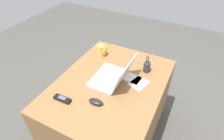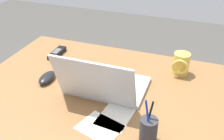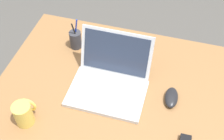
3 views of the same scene
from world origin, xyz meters
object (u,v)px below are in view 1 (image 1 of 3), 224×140
(cordless_phone, at_px, (62,99))
(pen_holder, at_px, (147,67))
(computer_mouse, at_px, (96,102))
(coffee_mug_white, at_px, (101,50))
(laptop, at_px, (113,76))

(cordless_phone, bearing_deg, pen_holder, 143.75)
(computer_mouse, xyz_separation_m, coffee_mug_white, (-0.57, -0.28, 0.04))
(coffee_mug_white, relative_size, pen_holder, 0.61)
(cordless_phone, relative_size, pen_holder, 0.79)
(computer_mouse, distance_m, pen_holder, 0.57)
(coffee_mug_white, bearing_deg, pen_holder, 84.69)
(computer_mouse, height_order, coffee_mug_white, coffee_mug_white)
(pen_holder, bearing_deg, computer_mouse, -21.63)
(coffee_mug_white, bearing_deg, computer_mouse, 25.68)
(laptop, distance_m, coffee_mug_white, 0.40)
(laptop, relative_size, coffee_mug_white, 3.21)
(computer_mouse, distance_m, cordless_phone, 0.26)
(coffee_mug_white, height_order, cordless_phone, coffee_mug_white)
(computer_mouse, relative_size, pen_holder, 0.65)
(cordless_phone, height_order, pen_holder, pen_holder)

